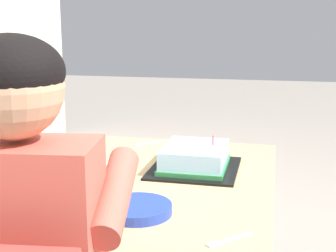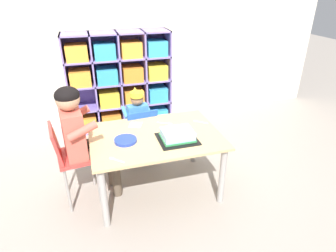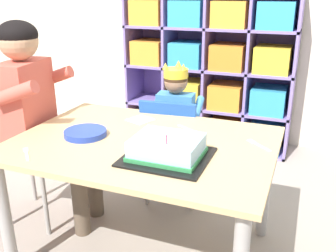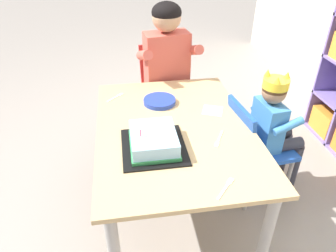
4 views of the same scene
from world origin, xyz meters
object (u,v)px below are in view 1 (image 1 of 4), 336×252
activity_table (148,204)px  birthday_cake_on_tray (195,159)px  fork_near_child_seat (227,240)px  paper_plate_stack (137,209)px  classroom_chair_blue (10,229)px  fork_near_cake_tray (106,164)px  adult_helper_seated (34,233)px  fork_scattered_mid_table (147,143)px

activity_table → birthday_cake_on_tray: (0.16, -0.13, 0.12)m
fork_near_child_seat → paper_plate_stack: bearing=110.6°
classroom_chair_blue → paper_plate_stack: (-0.23, -0.53, 0.21)m
activity_table → fork_near_child_seat: size_ratio=10.76×
fork_near_cake_tray → birthday_cake_on_tray: bearing=121.7°
activity_table → fork_near_child_seat: fork_near_child_seat is taller
adult_helper_seated → fork_scattered_mid_table: (1.10, 0.06, -0.09)m
adult_helper_seated → fork_scattered_mid_table: adult_helper_seated is taller
activity_table → fork_scattered_mid_table: (0.48, 0.13, 0.08)m
classroom_chair_blue → fork_near_child_seat: bearing=60.8°
birthday_cake_on_tray → paper_plate_stack: (-0.43, 0.09, -0.02)m
classroom_chair_blue → birthday_cake_on_tray: birthday_cake_on_tray is taller
classroom_chair_blue → paper_plate_stack: size_ratio=3.44×
adult_helper_seated → fork_scattered_mid_table: size_ratio=9.28×
birthday_cake_on_tray → fork_near_child_seat: 0.58m
activity_table → paper_plate_stack: paper_plate_stack is taller
fork_scattered_mid_table → fork_near_child_seat: bearing=-112.0°
fork_near_child_seat → birthday_cake_on_tray: bearing=62.0°
classroom_chair_blue → adult_helper_seated: 0.77m
paper_plate_stack → fork_near_cake_tray: bearing=29.8°
birthday_cake_on_tray → fork_scattered_mid_table: 0.41m
activity_table → fork_near_cake_tray: (0.15, 0.20, 0.08)m
fork_scattered_mid_table → paper_plate_stack: bearing=-125.4°
adult_helper_seated → fork_near_child_seat: adult_helper_seated is taller
fork_near_child_seat → fork_scattered_mid_table: same height
fork_scattered_mid_table → classroom_chair_blue: bearing=-172.8°
paper_plate_stack → fork_near_cake_tray: (0.42, 0.24, -0.01)m
adult_helper_seated → birthday_cake_on_tray: 0.81m
fork_near_child_seat → adult_helper_seated: bearing=167.1°
adult_helper_seated → birthday_cake_on_tray: size_ratio=3.25×
birthday_cake_on_tray → paper_plate_stack: birthday_cake_on_tray is taller
classroom_chair_blue → paper_plate_stack: bearing=61.2°
activity_table → fork_near_cake_tray: bearing=53.0°
fork_near_cake_tray → adult_helper_seated: bearing=38.8°
fork_near_cake_tray → fork_scattered_mid_table: bearing=-162.1°
fork_near_child_seat → classroom_chair_blue: bearing=111.4°
birthday_cake_on_tray → fork_near_cake_tray: birthday_cake_on_tray is taller
activity_table → adult_helper_seated: 0.65m
birthday_cake_on_tray → fork_scattered_mid_table: size_ratio=2.85×
paper_plate_stack → fork_scattered_mid_table: size_ratio=1.64×
birthday_cake_on_tray → fork_near_child_seat: (-0.55, -0.17, -0.03)m
fork_near_cake_tray → activity_table: bearing=82.5°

